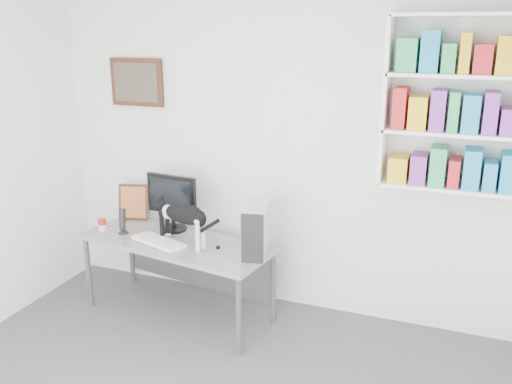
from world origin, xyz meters
TOP-DOWN VIEW (x-y plane):
  - room at (0.00, 0.00)m, footprint 4.01×4.01m
  - bookshelf at (1.40, 1.85)m, footprint 1.03×0.28m
  - wall_art at (-1.30, 1.97)m, footprint 0.52×0.04m
  - desk at (-0.67, 1.45)m, footprint 1.71×0.87m
  - monitor at (-0.81, 1.66)m, footprint 0.49×0.27m
  - keyboard at (-0.77, 1.34)m, footprint 0.51×0.32m
  - pc_tower at (0.04, 1.44)m, footprint 0.26×0.43m
  - speaker at (-1.18, 1.43)m, footprint 0.11×0.11m
  - leaning_print at (-1.29, 1.78)m, footprint 0.29×0.18m
  - soup_can at (-1.38, 1.42)m, footprint 0.09×0.09m
  - cat at (-0.55, 1.37)m, footprint 0.61×0.26m

SIDE VIEW (x-z plane):
  - desk at x=-0.67m, z-range 0.00..0.68m
  - keyboard at x=-0.77m, z-range 0.68..0.71m
  - soup_can at x=-1.38m, z-range 0.68..0.78m
  - speaker at x=-1.18m, z-range 0.68..0.91m
  - leaning_print at x=-1.29m, z-range 0.68..1.02m
  - cat at x=-0.55m, z-range 0.68..1.04m
  - pc_tower at x=0.04m, z-range 0.68..1.08m
  - monitor at x=-0.81m, z-range 0.68..1.18m
  - room at x=0.00m, z-range 0.00..2.70m
  - bookshelf at x=1.40m, z-range 1.23..2.47m
  - wall_art at x=-1.30m, z-range 1.69..2.11m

